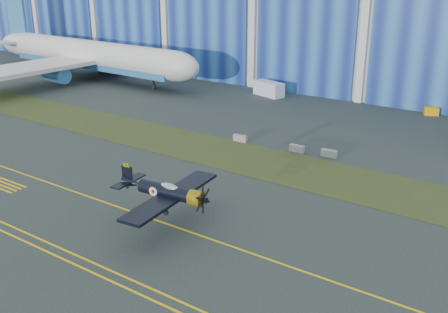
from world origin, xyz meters
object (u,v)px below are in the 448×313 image
Objects in this scene: warbird at (166,191)px; jetliner at (89,24)px; shipping_container at (269,89)px; tug at (431,111)px.

jetliner is (-57.37, 42.53, 7.72)m from warbird.
shipping_container is 2.81× the size of tug.
shipping_container is (-18.57, 49.84, -2.22)m from warbird.
warbird reaches higher than shipping_container.
tug is at bearing 73.81° from warbird.
tug is at bearing 23.53° from shipping_container.
warbird is at bearing -34.39° from jetliner.
shipping_container is (38.80, 7.32, -9.94)m from jetliner.
shipping_container is at bearing 12.84° from jetliner.
tug is at bearing 11.25° from jetliner.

